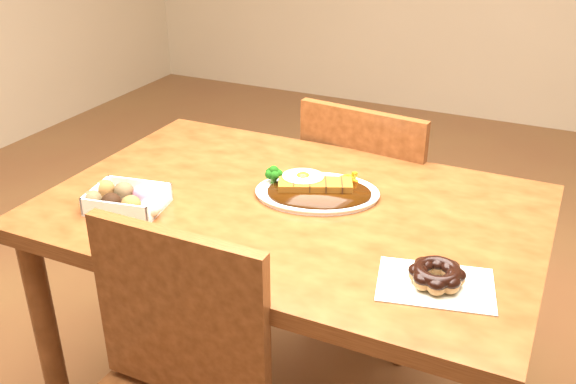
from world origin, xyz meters
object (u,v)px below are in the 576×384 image
at_px(katsu_curry_plate, 315,189).
at_px(donut_box, 125,199).
at_px(table, 291,239).
at_px(pon_de_ring, 437,276).
at_px(chair_far, 373,213).

bearing_deg(katsu_curry_plate, donut_box, -146.04).
xyz_separation_m(table, pon_de_ring, (0.40, -0.19, 0.12)).
xyz_separation_m(table, katsu_curry_plate, (0.03, 0.07, 0.11)).
distance_m(chair_far, donut_box, 0.88).
relative_size(katsu_curry_plate, pon_de_ring, 1.41).
height_order(katsu_curry_plate, pon_de_ring, katsu_curry_plate).
distance_m(table, donut_box, 0.42).
xyz_separation_m(chair_far, donut_box, (-0.40, -0.72, 0.30)).
bearing_deg(pon_de_ring, table, 154.63).
bearing_deg(pon_de_ring, katsu_curry_plate, 144.61).
relative_size(chair_far, katsu_curry_plate, 2.40).
xyz_separation_m(donut_box, pon_de_ring, (0.76, -0.00, -0.00)).
height_order(table, katsu_curry_plate, katsu_curry_plate).
bearing_deg(donut_box, table, 28.04).
height_order(table, donut_box, donut_box).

